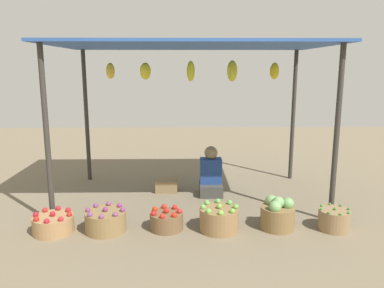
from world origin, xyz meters
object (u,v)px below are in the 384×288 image
vendor_person (211,176)px  basket_green_chilies (334,220)px  wooden_crate_near_vendor (167,185)px  basket_purple_onions (106,221)px  basket_cabbages (278,215)px  basket_red_apples (53,224)px  basket_red_tomatoes (166,220)px  basket_green_apples (219,219)px

vendor_person → basket_green_chilies: vendor_person is taller
basket_green_chilies → wooden_crate_near_vendor: 2.66m
basket_purple_onions → basket_cabbages: (2.15, 0.04, 0.05)m
basket_green_chilies → wooden_crate_near_vendor: (-2.17, 1.54, -0.03)m
basket_cabbages → basket_red_apples: bearing=-178.7°
basket_red_apples → basket_red_tomatoes: size_ratio=1.18×
basket_cabbages → wooden_crate_near_vendor: basket_cabbages is taller
basket_purple_onions → basket_green_chilies: (2.85, -0.01, -0.00)m
basket_green_apples → basket_cabbages: basket_cabbages is taller
basket_purple_onions → basket_green_chilies: 2.85m
vendor_person → basket_green_apples: (0.01, -1.39, -0.15)m
basket_green_apples → basket_green_chilies: 1.44m
basket_red_tomatoes → basket_green_apples: 0.66m
vendor_person → basket_green_apples: 1.39m
basket_purple_onions → basket_red_apples: bearing=-177.6°
basket_red_apples → basket_purple_onions: (0.64, 0.03, 0.02)m
basket_purple_onions → basket_cabbages: 2.15m
basket_green_chilies → wooden_crate_near_vendor: bearing=144.7°
basket_red_tomatoes → basket_cabbages: bearing=-0.2°
basket_cabbages → wooden_crate_near_vendor: size_ratio=1.22×
basket_red_apples → basket_green_apples: 2.05m
basket_green_chilies → vendor_person: bearing=136.2°
basket_red_apples → basket_green_apples: size_ratio=1.01×
basket_purple_onions → basket_green_apples: bearing=-0.1°
basket_red_tomatoes → basket_green_chilies: size_ratio=1.07×
vendor_person → wooden_crate_near_vendor: 0.76m
basket_red_tomatoes → basket_cabbages: size_ratio=0.98×
basket_red_apples → basket_cabbages: 2.79m
vendor_person → basket_red_apples: vendor_person is taller
basket_red_tomatoes → basket_green_chilies: (2.10, -0.05, 0.01)m
basket_purple_onions → basket_red_tomatoes: size_ratio=1.21×
vendor_person → basket_cabbages: size_ratio=1.82×
basket_red_tomatoes → basket_cabbages: basket_cabbages is taller
basket_purple_onions → basket_red_tomatoes: (0.75, 0.04, -0.02)m
vendor_person → basket_purple_onions: vendor_person is taller
basket_red_apples → basket_purple_onions: bearing=2.4°
basket_red_apples → wooden_crate_near_vendor: basket_red_apples is taller
basket_purple_onions → wooden_crate_near_vendor: (0.68, 1.52, -0.03)m
basket_cabbages → vendor_person: bearing=119.2°
basket_cabbages → basket_green_chilies: bearing=-4.1°
vendor_person → basket_green_apples: bearing=-89.6°
basket_green_apples → basket_green_chilies: (1.44, -0.01, -0.02)m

